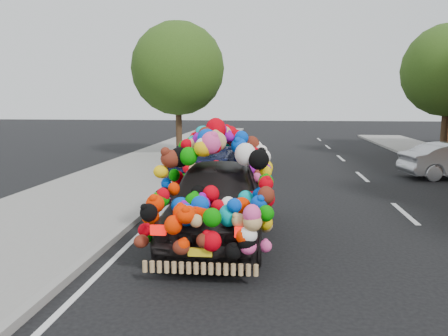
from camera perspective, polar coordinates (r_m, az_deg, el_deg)
The scene contains 7 objects.
ground at distance 10.56m, azimuth 3.29°, elevation -5.37°, with size 100.00×100.00×0.00m, color black.
sidewalk at distance 11.61m, azimuth -18.48°, elevation -4.22°, with size 4.00×60.00×0.12m, color gray.
kerb at distance 10.93m, azimuth -9.15°, elevation -4.63°, with size 0.15×60.00×0.13m, color gray.
lane_markings at distance 10.97m, azimuth 22.51°, elevation -5.47°, with size 6.00×50.00×0.01m, color silver, non-canonical shape.
tree_near_sidewalk at distance 20.26m, azimuth -6.03°, elevation 12.76°, with size 4.20×4.20×6.13m.
plush_art_car at distance 8.14m, azimuth -0.94°, elevation -1.76°, with size 2.20×4.56×2.12m.
navy_sedan at distance 15.56m, azimuth -2.22°, elevation 1.85°, with size 1.99×4.91×1.42m, color #0B1133.
Camera 1 is at (0.58, -10.23, 2.56)m, focal length 35.00 mm.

